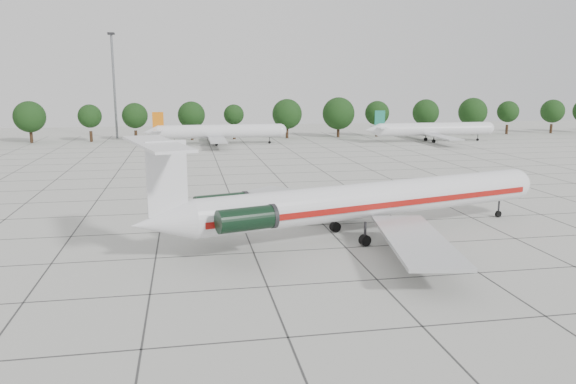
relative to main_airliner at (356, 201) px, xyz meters
name	(u,v)px	position (x,y,z in m)	size (l,w,h in m)	color
ground	(324,225)	(-1.70, 5.07, -3.43)	(260.00, 260.00, 0.00)	#B8B8B1
apron_joints	(295,195)	(-1.70, 20.07, -3.42)	(170.00, 170.00, 0.02)	#383838
main_airliner	(356,201)	(0.00, 0.00, 0.00)	(40.73, 31.33, 9.70)	silver
bg_airliner_c	(219,132)	(-7.52, 78.67, -0.52)	(28.24, 27.20, 7.40)	silver
bg_airliner_d	(433,129)	(42.23, 75.64, -0.52)	(28.24, 27.20, 7.40)	silver
tree_line	(191,115)	(-13.38, 90.07, 2.55)	(249.86, 8.44, 10.22)	#332114
floodlight_mast	(114,80)	(-31.70, 97.07, 10.85)	(1.60, 1.60, 25.45)	slate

